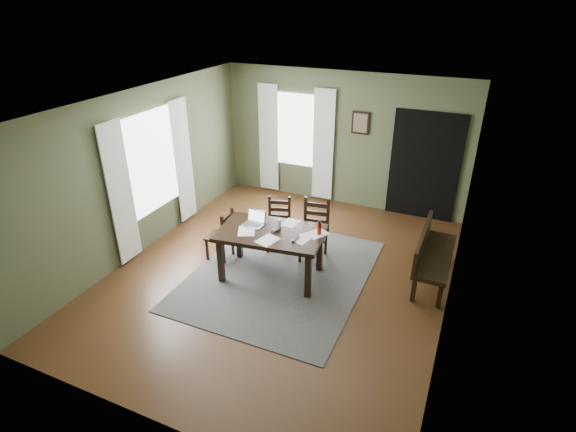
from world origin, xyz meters
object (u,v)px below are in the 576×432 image
at_px(chair_end, 222,235).
at_px(laptop, 255,221).
at_px(water_bottle, 319,228).
at_px(bench, 431,252).
at_px(chair_back_left, 279,225).
at_px(dining_table, 271,237).
at_px(chair_back_right, 314,231).

bearing_deg(chair_end, laptop, 85.61).
distance_m(laptop, water_bottle, 1.03).
relative_size(chair_end, bench, 0.59).
relative_size(chair_back_left, bench, 0.61).
bearing_deg(laptop, chair_end, 179.66).
bearing_deg(chair_back_left, dining_table, -90.05).
height_order(bench, water_bottle, water_bottle).
bearing_deg(water_bottle, chair_end, -177.85).
bearing_deg(chair_back_left, laptop, -112.65).
distance_m(dining_table, chair_end, 1.02).
distance_m(chair_back_left, water_bottle, 1.24).
bearing_deg(laptop, chair_back_right, 45.24).
bearing_deg(dining_table, laptop, 154.10).
relative_size(dining_table, bench, 1.13).
relative_size(bench, water_bottle, 6.58).
height_order(chair_back_left, water_bottle, water_bottle).
height_order(chair_back_left, chair_back_right, chair_back_right).
distance_m(dining_table, chair_back_left, 0.91).
bearing_deg(chair_back_right, bench, -5.19).
bearing_deg(bench, dining_table, 111.47).
bearing_deg(water_bottle, bench, 23.66).
xyz_separation_m(chair_back_right, bench, (1.85, 0.09, 0.00)).
bearing_deg(laptop, water_bottle, 7.39).
relative_size(dining_table, water_bottle, 7.42).
xyz_separation_m(chair_end, chair_back_right, (1.38, 0.65, 0.07)).
bearing_deg(chair_back_right, chair_end, -162.58).
bearing_deg(bench, laptop, 106.69).
bearing_deg(bench, chair_end, 103.01).
height_order(bench, laptop, laptop).
bearing_deg(chair_back_left, bench, -16.28).
relative_size(chair_back_left, water_bottle, 4.03).
relative_size(bench, laptop, 4.62).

